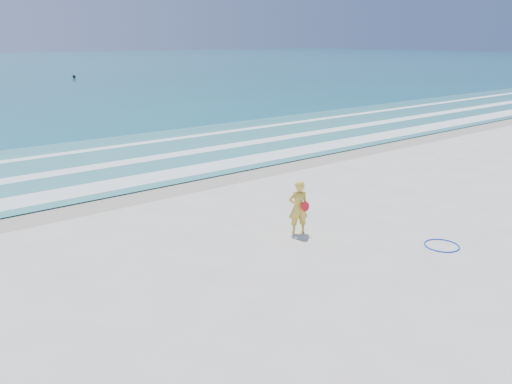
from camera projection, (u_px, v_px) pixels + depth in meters
ground at (369, 276)px, 11.11m from camera, size 400.00×400.00×0.00m
wet_sand at (171, 186)px, 17.87m from camera, size 400.00×2.40×0.00m
shallow at (115, 159)px, 21.61m from camera, size 400.00×10.00×0.01m
foam_near at (154, 177)px, 18.83m from camera, size 400.00×1.40×0.01m
foam_mid at (122, 163)px, 21.01m from camera, size 400.00×0.90×0.01m
foam_far at (93, 150)px, 23.48m from camera, size 400.00×0.60×0.01m
hoop at (442, 245)px, 12.70m from camera, size 1.10×1.10×0.03m
buoy at (74, 76)px, 66.02m from camera, size 0.43×0.43×0.43m
woman at (298, 208)px, 13.32m from camera, size 0.64×0.55×1.48m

